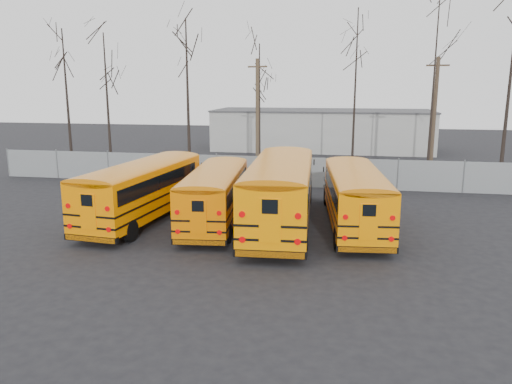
% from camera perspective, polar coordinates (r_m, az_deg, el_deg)
% --- Properties ---
extents(ground, '(120.00, 120.00, 0.00)m').
position_cam_1_polar(ground, '(22.21, -2.46, -5.38)').
color(ground, black).
rests_on(ground, ground).
extents(fence, '(40.00, 0.04, 2.00)m').
position_cam_1_polar(fence, '(33.47, 2.13, 2.38)').
color(fence, gray).
rests_on(fence, ground).
extents(distant_building, '(22.00, 8.00, 4.00)m').
position_cam_1_polar(distant_building, '(52.91, 7.51, 7.00)').
color(distant_building, '#A7A7A2').
rests_on(distant_building, ground).
extents(bus_a, '(3.48, 10.93, 3.01)m').
position_cam_1_polar(bus_a, '(25.47, -12.64, 0.71)').
color(bus_a, black).
rests_on(bus_a, ground).
extents(bus_b, '(3.28, 10.14, 2.79)m').
position_cam_1_polar(bus_b, '(24.41, -4.62, 0.17)').
color(bus_b, black).
rests_on(bus_b, ground).
extents(bus_c, '(3.47, 12.18, 3.37)m').
position_cam_1_polar(bus_c, '(23.51, 2.86, 0.57)').
color(bus_c, black).
rests_on(bus_c, ground).
extents(bus_d, '(3.43, 10.52, 2.90)m').
position_cam_1_polar(bus_d, '(24.00, 11.27, -0.09)').
color(bus_d, black).
rests_on(bus_d, ground).
extents(utility_pole_left, '(1.48, 0.55, 8.51)m').
position_cam_1_polar(utility_pole_left, '(36.75, 0.16, 8.56)').
color(utility_pole_left, '#4E3E2C').
rests_on(utility_pole_left, ground).
extents(utility_pole_right, '(1.52, 0.27, 8.53)m').
position_cam_1_polar(utility_pole_right, '(36.85, 19.67, 7.89)').
color(utility_pole_right, '#483728').
rests_on(utility_pole_right, ground).
extents(tree_0, '(0.26, 0.26, 10.98)m').
position_cam_1_polar(tree_0, '(43.37, -20.77, 9.82)').
color(tree_0, black).
rests_on(tree_0, ground).
extents(tree_1, '(0.26, 0.26, 10.36)m').
position_cam_1_polar(tree_1, '(39.05, -16.59, 9.47)').
color(tree_1, black).
rests_on(tree_1, ground).
extents(tree_2, '(0.26, 0.26, 11.14)m').
position_cam_1_polar(tree_2, '(35.97, -7.79, 10.29)').
color(tree_2, black).
rests_on(tree_2, ground).
extents(tree_3, '(0.26, 0.26, 9.70)m').
position_cam_1_polar(tree_3, '(38.72, 0.39, 9.46)').
color(tree_3, black).
rests_on(tree_3, ground).
extents(tree_4, '(0.26, 0.26, 11.98)m').
position_cam_1_polar(tree_4, '(37.45, 11.24, 10.88)').
color(tree_4, black).
rests_on(tree_4, ground).
extents(tree_5, '(0.26, 0.26, 12.65)m').
position_cam_1_polar(tree_5, '(36.27, 19.58, 10.91)').
color(tree_5, black).
rests_on(tree_5, ground).
extents(tree_6, '(0.26, 0.26, 12.80)m').
position_cam_1_polar(tree_6, '(35.66, 26.96, 10.42)').
color(tree_6, black).
rests_on(tree_6, ground).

